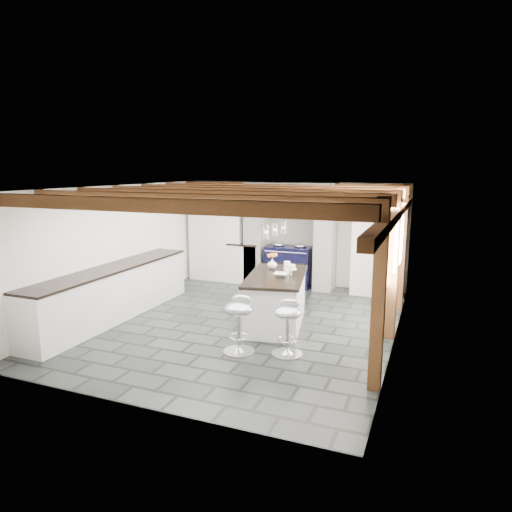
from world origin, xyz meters
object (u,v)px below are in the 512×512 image
at_px(bar_stool_near, 288,321).
at_px(bar_stool_far, 239,318).
at_px(kitchen_island, 276,299).
at_px(range_cooker, 289,265).

xyz_separation_m(bar_stool_near, bar_stool_far, (-0.67, -0.17, 0.02)).
xyz_separation_m(kitchen_island, bar_stool_near, (0.57, -1.17, 0.06)).
height_order(range_cooker, bar_stool_far, range_cooker).
bearing_deg(bar_stool_far, kitchen_island, 72.30).
bearing_deg(kitchen_island, bar_stool_near, -75.06).
relative_size(bar_stool_near, bar_stool_far, 0.96).
distance_m(range_cooker, bar_stool_far, 3.91).
xyz_separation_m(range_cooker, bar_stool_far, (0.47, -3.88, 0.06)).
height_order(range_cooker, bar_stool_near, range_cooker).
distance_m(range_cooker, bar_stool_near, 3.87).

